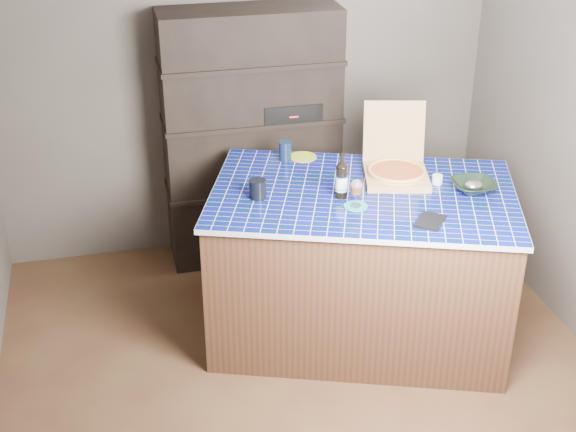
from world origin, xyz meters
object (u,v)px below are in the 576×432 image
object	(u,v)px
wine_glass	(356,188)
dvd_case	(430,221)
pizza_box	(396,169)
bowl	(474,186)
kitchen_island	(360,264)
mead_bottle	(342,180)

from	to	relation	value
wine_glass	dvd_case	size ratio (longest dim) A/B	0.85
pizza_box	bowl	world-z (taller)	pizza_box
kitchen_island	pizza_box	world-z (taller)	pizza_box
kitchen_island	wine_glass	world-z (taller)	wine_glass
kitchen_island	bowl	size ratio (longest dim) A/B	8.06
kitchen_island	pizza_box	distance (m)	0.61
pizza_box	dvd_case	size ratio (longest dim) A/B	2.83
pizza_box	wine_glass	distance (m)	0.47
wine_glass	bowl	bearing A→B (deg)	2.49
kitchen_island	bowl	distance (m)	0.82
kitchen_island	pizza_box	xyz separation A→B (m)	(0.25, 0.14, 0.54)
pizza_box	bowl	xyz separation A→B (m)	(0.38, -0.27, -0.03)
pizza_box	dvd_case	bearing A→B (deg)	-77.79
bowl	mead_bottle	bearing A→B (deg)	172.28
wine_glass	bowl	size ratio (longest dim) A/B	0.63
kitchen_island	wine_glass	xyz separation A→B (m)	(-0.10, -0.17, 0.60)
wine_glass	dvd_case	bearing A→B (deg)	-39.57
bowl	dvd_case	bearing A→B (deg)	-142.12
pizza_box	bowl	bearing A→B (deg)	-22.21
dvd_case	bowl	size ratio (longest dim) A/B	0.74
mead_bottle	wine_glass	size ratio (longest dim) A/B	1.70
pizza_box	wine_glass	size ratio (longest dim) A/B	3.32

